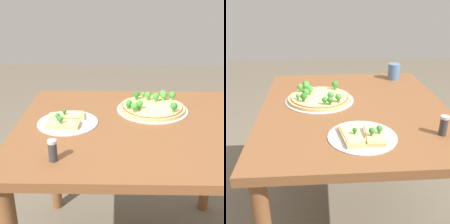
# 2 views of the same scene
# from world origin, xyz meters

# --- Properties ---
(dining_table) EXTENTS (1.03, 0.87, 0.75)m
(dining_table) POSITION_xyz_m (0.00, 0.00, 0.64)
(dining_table) COLOR brown
(dining_table) RESTS_ON ground_plane
(pizza_tray_whole) EXTENTS (0.34, 0.34, 0.07)m
(pizza_tray_whole) POSITION_xyz_m (0.08, 0.16, 0.77)
(pizza_tray_whole) COLOR #B7B7BC
(pizza_tray_whole) RESTS_ON dining_table
(pizza_tray_slice) EXTENTS (0.26, 0.26, 0.06)m
(pizza_tray_slice) POSITION_xyz_m (-0.31, 0.01, 0.76)
(pizza_tray_slice) COLOR #B7B7BC
(pizza_tray_slice) RESTS_ON dining_table
(drinking_cup) EXTENTS (0.07, 0.07, 0.09)m
(drinking_cup) POSITION_xyz_m (0.40, -0.29, 0.80)
(drinking_cup) COLOR #4C7099
(drinking_cup) RESTS_ON dining_table
(condiment_shaker) EXTENTS (0.03, 0.03, 0.08)m
(condiment_shaker) POSITION_xyz_m (-0.30, -0.30, 0.79)
(condiment_shaker) COLOR #333338
(condiment_shaker) RESTS_ON dining_table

